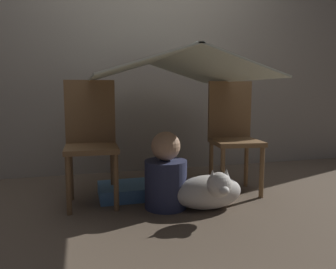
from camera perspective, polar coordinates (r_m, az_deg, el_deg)
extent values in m
plane|color=brown|center=(2.53, 0.58, -11.69)|extent=(8.80, 8.80, 0.00)
cube|color=gray|center=(3.48, -4.47, 14.34)|extent=(7.00, 0.05, 2.50)
cylinder|color=brown|center=(2.33, -16.95, -8.52)|extent=(0.04, 0.04, 0.41)
cylinder|color=brown|center=(2.33, -9.03, -8.27)|extent=(0.04, 0.04, 0.41)
cylinder|color=brown|center=(2.64, -16.57, -6.65)|extent=(0.04, 0.04, 0.41)
cylinder|color=brown|center=(2.64, -9.60, -6.43)|extent=(0.04, 0.04, 0.41)
cube|color=brown|center=(2.43, -13.19, -2.39)|extent=(0.39, 0.39, 0.04)
cube|color=brown|center=(2.57, -13.40, 3.90)|extent=(0.38, 0.04, 0.48)
cylinder|color=brown|center=(2.57, 9.48, -6.80)|extent=(0.04, 0.04, 0.41)
cylinder|color=brown|center=(2.68, 16.01, -6.38)|extent=(0.04, 0.04, 0.41)
cylinder|color=brown|center=(2.87, 7.52, -5.28)|extent=(0.04, 0.04, 0.41)
cylinder|color=brown|center=(2.97, 13.46, -4.98)|extent=(0.04, 0.04, 0.41)
cube|color=brown|center=(2.73, 11.74, -1.31)|extent=(0.42, 0.42, 0.04)
cube|color=brown|center=(2.86, 10.68, 4.30)|extent=(0.38, 0.07, 0.48)
cube|color=silver|center=(2.43, -6.68, 11.59)|extent=(0.58, 1.38, 0.19)
cube|color=silver|center=(2.58, 6.28, 11.35)|extent=(0.58, 1.38, 0.19)
cube|color=silver|center=(2.50, 0.00, 13.57)|extent=(0.04, 1.38, 0.01)
cylinder|color=#2D3351|center=(2.38, -0.39, -8.62)|extent=(0.30, 0.30, 0.35)
sphere|color=tan|center=(2.32, -0.40, -2.03)|extent=(0.21, 0.21, 0.21)
ellipsoid|color=silver|center=(2.38, 6.98, -9.92)|extent=(0.50, 0.25, 0.24)
sphere|color=silver|center=(2.19, 8.90, -8.63)|extent=(0.16, 0.16, 0.16)
ellipsoid|color=silver|center=(2.13, 9.72, -9.57)|extent=(0.07, 0.08, 0.06)
cone|color=silver|center=(2.15, 7.73, -7.07)|extent=(0.06, 0.06, 0.07)
cone|color=silver|center=(2.19, 10.12, -6.85)|extent=(0.06, 0.06, 0.07)
cube|color=#4C7FB2|center=(2.66, -6.93, -9.67)|extent=(0.46, 0.37, 0.10)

